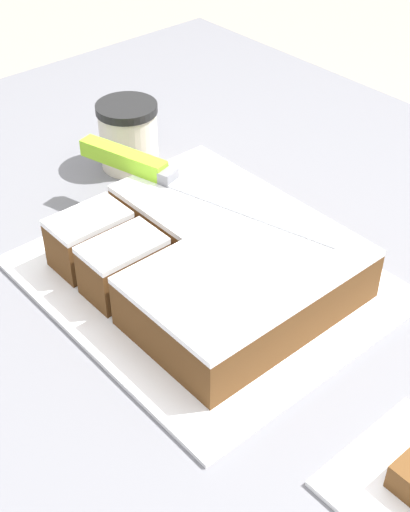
{
  "coord_description": "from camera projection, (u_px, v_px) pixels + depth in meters",
  "views": [
    {
      "loc": [
        0.45,
        -0.44,
        1.49
      ],
      "look_at": [
        -0.03,
        -0.02,
        0.98
      ],
      "focal_mm": 50.0,
      "sensor_mm": 36.0,
      "label": 1
    }
  ],
  "objects": [
    {
      "name": "knife",
      "position": [
        149.0,
        169.0,
        0.89
      ],
      "size": [
        0.36,
        0.12,
        0.02
      ],
      "rotation": [
        0.0,
        0.0,
        0.27
      ],
      "color": "silver",
      "rests_on": "cake"
    },
    {
      "name": "cake",
      "position": [
        210.0,
        257.0,
        0.81
      ],
      "size": [
        0.3,
        0.25,
        0.06
      ],
      "color": "brown",
      "rests_on": "cake_board"
    },
    {
      "name": "coffee_cup",
      "position": [
        128.0,
        135.0,
        1.02
      ],
      "size": [
        0.09,
        0.09,
        0.1
      ],
      "color": "beige",
      "rests_on": "countertop"
    },
    {
      "name": "cake_board",
      "position": [
        205.0,
        280.0,
        0.83
      ],
      "size": [
        0.39,
        0.34,
        0.01
      ],
      "color": "white",
      "rests_on": "countertop"
    }
  ]
}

